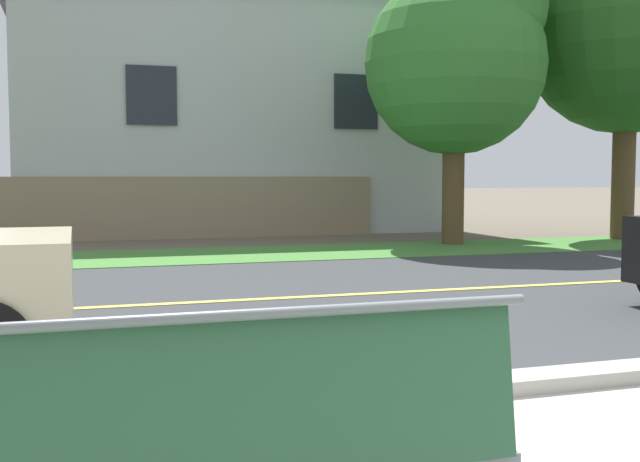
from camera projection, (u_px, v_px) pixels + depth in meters
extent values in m
plane|color=#665B4C|center=(231.00, 283.00, 10.15)|extent=(140.00, 140.00, 0.00)
cube|color=#ADA89E|center=(406.00, 394.00, 4.78)|extent=(44.00, 0.30, 0.11)
cube|color=#383A3D|center=(256.00, 300.00, 8.73)|extent=(52.00, 8.00, 0.01)
cube|color=#E0CC4C|center=(256.00, 299.00, 8.73)|extent=(48.00, 0.14, 0.01)
cube|color=#478438|center=(192.00, 256.00, 13.49)|extent=(48.00, 2.80, 0.02)
cube|color=#285138|center=(233.00, 405.00, 2.36)|extent=(1.94, 0.12, 0.52)
cylinder|color=slate|center=(233.00, 316.00, 2.33)|extent=(2.02, 0.04, 0.04)
cylinder|color=black|center=(5.00, 306.00, 6.45)|extent=(0.64, 0.18, 0.64)
cylinder|color=brown|center=(453.00, 189.00, 15.73)|extent=(0.45, 0.45, 2.31)
sphere|color=#33752D|center=(455.00, 64.00, 15.55)|extent=(3.69, 3.69, 3.69)
sphere|color=#33752D|center=(483.00, 7.00, 15.34)|extent=(2.58, 2.58, 2.58)
cylinder|color=brown|center=(623.00, 174.00, 16.97)|extent=(0.50, 0.50, 2.93)
sphere|color=#23561E|center=(628.00, 26.00, 16.74)|extent=(4.68, 4.68, 4.68)
cube|color=gray|center=(89.00, 209.00, 16.65)|extent=(13.00, 0.36, 1.40)
cube|color=#B7BCC1|center=(231.00, 121.00, 20.69)|extent=(10.70, 6.40, 5.80)
cube|color=#474C56|center=(230.00, 1.00, 20.46)|extent=(11.55, 6.91, 0.60)
cube|color=#232833|center=(152.00, 95.00, 16.86)|extent=(1.10, 0.06, 1.30)
cube|color=#232833|center=(356.00, 102.00, 18.33)|extent=(1.10, 0.06, 1.30)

